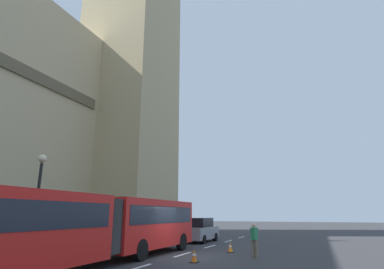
# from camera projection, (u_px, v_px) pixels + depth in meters

# --- Properties ---
(ground_plane) EXTENTS (160.00, 160.00, 0.00)m
(ground_plane) POSITION_uv_depth(u_px,v_px,m) (178.00, 256.00, 15.91)
(ground_plane) COLOR #333335
(lane_centre_marking) EXTENTS (34.40, 0.16, 0.01)m
(lane_centre_marking) POSITION_uv_depth(u_px,v_px,m) (163.00, 260.00, 14.46)
(lane_centre_marking) COLOR silver
(lane_centre_marking) RESTS_ON ground_plane
(articulated_bus) EXTENTS (16.22, 2.54, 2.90)m
(articulated_bus) POSITION_uv_depth(u_px,v_px,m) (96.00, 223.00, 13.24)
(articulated_bus) COLOR red
(articulated_bus) RESTS_ON ground_plane
(sedan_lead) EXTENTS (4.40, 1.86, 1.85)m
(sedan_lead) POSITION_uv_depth(u_px,v_px,m) (200.00, 230.00, 24.14)
(sedan_lead) COLOR gray
(sedan_lead) RESTS_ON ground_plane
(traffic_cone_west) EXTENTS (0.36, 0.36, 0.58)m
(traffic_cone_west) POSITION_uv_depth(u_px,v_px,m) (194.00, 256.00, 13.85)
(traffic_cone_west) COLOR black
(traffic_cone_west) RESTS_ON ground_plane
(traffic_cone_middle) EXTENTS (0.36, 0.36, 0.58)m
(traffic_cone_middle) POSITION_uv_depth(u_px,v_px,m) (230.00, 247.00, 17.55)
(traffic_cone_middle) COLOR black
(traffic_cone_middle) RESTS_ON ground_plane
(street_lamp) EXTENTS (0.44, 0.44, 5.27)m
(street_lamp) POSITION_uv_depth(u_px,v_px,m) (38.00, 196.00, 15.89)
(street_lamp) COLOR black
(street_lamp) RESTS_ON ground_plane
(pedestrian_near_cones) EXTENTS (0.45, 0.35, 1.69)m
(pedestrian_near_cones) POSITION_uv_depth(u_px,v_px,m) (254.00, 239.00, 15.58)
(pedestrian_near_cones) COLOR #726651
(pedestrian_near_cones) RESTS_ON ground_plane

